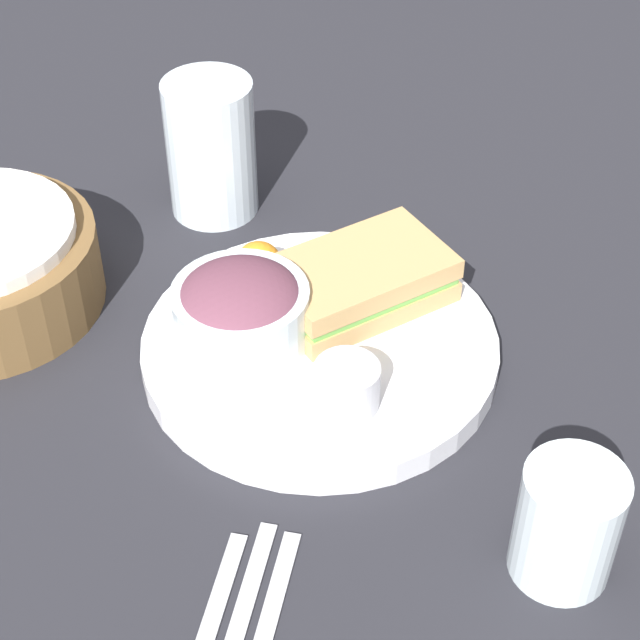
{
  "coord_description": "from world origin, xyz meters",
  "views": [
    {
      "loc": [
        -0.53,
        -0.36,
        0.6
      ],
      "look_at": [
        0.0,
        0.0,
        0.04
      ],
      "focal_mm": 60.0,
      "sensor_mm": 36.0,
      "label": 1
    }
  ],
  "objects_px": {
    "sandwich": "(363,282)",
    "water_glass": "(567,524)",
    "plate": "(320,348)",
    "dressing_cup": "(347,386)",
    "salad_bowl": "(241,308)",
    "spoon": "(208,631)",
    "drink_glass": "(211,148)",
    "knife": "(235,636)"
  },
  "relations": [
    {
      "from": "sandwich",
      "to": "drink_glass",
      "type": "relative_size",
      "value": 1.28
    },
    {
      "from": "knife",
      "to": "water_glass",
      "type": "distance_m",
      "value": 0.23
    },
    {
      "from": "drink_glass",
      "to": "sandwich",
      "type": "bearing_deg",
      "value": -106.82
    },
    {
      "from": "sandwich",
      "to": "drink_glass",
      "type": "xyz_separation_m",
      "value": [
        0.06,
        0.21,
        0.02
      ]
    },
    {
      "from": "salad_bowl",
      "to": "drink_glass",
      "type": "bearing_deg",
      "value": 44.26
    },
    {
      "from": "knife",
      "to": "water_glass",
      "type": "height_order",
      "value": "water_glass"
    },
    {
      "from": "sandwich",
      "to": "salad_bowl",
      "type": "height_order",
      "value": "salad_bowl"
    },
    {
      "from": "water_glass",
      "to": "plate",
      "type": "bearing_deg",
      "value": 72.15
    },
    {
      "from": "knife",
      "to": "plate",
      "type": "bearing_deg",
      "value": 180.0
    },
    {
      "from": "salad_bowl",
      "to": "dressing_cup",
      "type": "distance_m",
      "value": 0.11
    },
    {
      "from": "plate",
      "to": "drink_glass",
      "type": "distance_m",
      "value": 0.24
    },
    {
      "from": "salad_bowl",
      "to": "spoon",
      "type": "distance_m",
      "value": 0.26
    },
    {
      "from": "water_glass",
      "to": "spoon",
      "type": "bearing_deg",
      "value": 136.69
    },
    {
      "from": "plate",
      "to": "sandwich",
      "type": "distance_m",
      "value": 0.07
    },
    {
      "from": "knife",
      "to": "spoon",
      "type": "distance_m",
      "value": 0.02
    },
    {
      "from": "drink_glass",
      "to": "water_glass",
      "type": "relative_size",
      "value": 1.5
    },
    {
      "from": "knife",
      "to": "spoon",
      "type": "height_order",
      "value": "same"
    },
    {
      "from": "knife",
      "to": "salad_bowl",
      "type": "bearing_deg",
      "value": -166.39
    },
    {
      "from": "sandwich",
      "to": "knife",
      "type": "height_order",
      "value": "sandwich"
    },
    {
      "from": "plate",
      "to": "water_glass",
      "type": "relative_size",
      "value": 3.25
    },
    {
      "from": "drink_glass",
      "to": "spoon",
      "type": "height_order",
      "value": "drink_glass"
    },
    {
      "from": "sandwich",
      "to": "dressing_cup",
      "type": "bearing_deg",
      "value": -153.58
    },
    {
      "from": "spoon",
      "to": "sandwich",
      "type": "bearing_deg",
      "value": 172.23
    },
    {
      "from": "sandwich",
      "to": "water_glass",
      "type": "xyz_separation_m",
      "value": [
        -0.14,
        -0.24,
        0.0
      ]
    },
    {
      "from": "plate",
      "to": "spoon",
      "type": "bearing_deg",
      "value": -161.67
    },
    {
      "from": "knife",
      "to": "spoon",
      "type": "xyz_separation_m",
      "value": [
        -0.01,
        0.02,
        0.0
      ]
    },
    {
      "from": "salad_bowl",
      "to": "spoon",
      "type": "bearing_deg",
      "value": -148.06
    },
    {
      "from": "knife",
      "to": "sandwich",
      "type": "bearing_deg",
      "value": 175.43
    },
    {
      "from": "sandwich",
      "to": "dressing_cup",
      "type": "height_order",
      "value": "sandwich"
    },
    {
      "from": "sandwich",
      "to": "water_glass",
      "type": "relative_size",
      "value": 1.91
    },
    {
      "from": "sandwich",
      "to": "drink_glass",
      "type": "height_order",
      "value": "drink_glass"
    },
    {
      "from": "sandwich",
      "to": "salad_bowl",
      "type": "xyz_separation_m",
      "value": [
        -0.09,
        0.06,
        0.01
      ]
    },
    {
      "from": "plate",
      "to": "knife",
      "type": "relative_size",
      "value": 1.59
    },
    {
      "from": "dressing_cup",
      "to": "drink_glass",
      "type": "bearing_deg",
      "value": 56.84
    },
    {
      "from": "drink_glass",
      "to": "knife",
      "type": "height_order",
      "value": "drink_glass"
    },
    {
      "from": "spoon",
      "to": "plate",
      "type": "bearing_deg",
      "value": 176.13
    },
    {
      "from": "plate",
      "to": "dressing_cup",
      "type": "relative_size",
      "value": 5.78
    },
    {
      "from": "plate",
      "to": "salad_bowl",
      "type": "bearing_deg",
      "value": 122.6
    },
    {
      "from": "dressing_cup",
      "to": "knife",
      "type": "xyz_separation_m",
      "value": [
        -0.2,
        -0.04,
        -0.04
      ]
    },
    {
      "from": "salad_bowl",
      "to": "spoon",
      "type": "xyz_separation_m",
      "value": [
        -0.22,
        -0.14,
        -0.05
      ]
    },
    {
      "from": "sandwich",
      "to": "dressing_cup",
      "type": "distance_m",
      "value": 0.12
    },
    {
      "from": "knife",
      "to": "water_glass",
      "type": "xyz_separation_m",
      "value": [
        0.17,
        -0.15,
        0.04
      ]
    }
  ]
}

